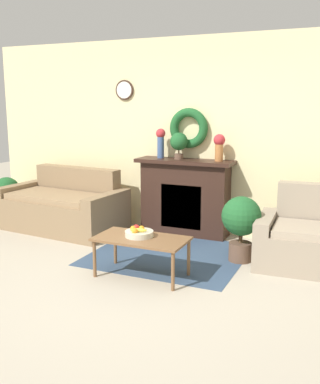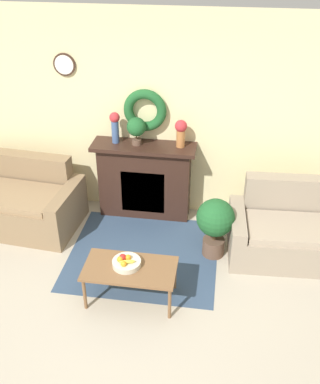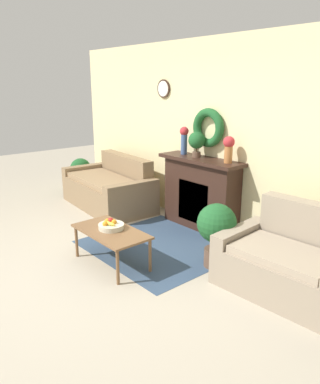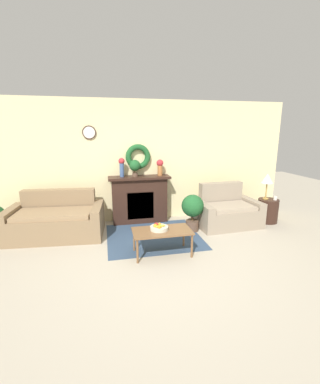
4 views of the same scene
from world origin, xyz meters
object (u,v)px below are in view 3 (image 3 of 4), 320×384
(fireplace, at_px, (201,193))
(couch_left, at_px, (110,189))
(potted_plant_floor_by_couch, at_px, (81,173))
(potted_plant_on_mantel, at_px, (197,141))
(potted_plant_floor_by_loveseat, at_px, (216,228))
(loveseat_right, at_px, (290,263))
(coffee_table, at_px, (111,234))
(fruit_bowl, at_px, (111,225))
(vase_on_mantel_left, at_px, (184,138))
(vase_on_mantel_right, at_px, (229,147))

(fireplace, bearing_deg, couch_left, -164.69)
(fireplace, xyz_separation_m, potted_plant_floor_by_couch, (-2.82, -0.41, -0.13))
(potted_plant_on_mantel, relative_size, potted_plant_floor_by_loveseat, 0.48)
(loveseat_right, bearing_deg, couch_left, 174.69)
(coffee_table, xyz_separation_m, potted_plant_floor_by_couch, (-2.97, 1.26, 0.02))
(potted_plant_floor_by_couch, height_order, potted_plant_floor_by_loveseat, potted_plant_floor_by_loveseat)
(potted_plant_floor_by_loveseat, bearing_deg, fruit_bowl, -136.08)
(fruit_bowl, bearing_deg, potted_plant_floor_by_couch, 157.23)
(loveseat_right, relative_size, coffee_table, 1.42)
(vase_on_mantel_left, relative_size, potted_plant_on_mantel, 1.12)
(vase_on_mantel_right, bearing_deg, coffee_table, -101.02)
(vase_on_mantel_right, xyz_separation_m, potted_plant_floor_by_couch, (-3.29, -0.42, -0.86))
(vase_on_mantel_right, bearing_deg, potted_plant_floor_by_loveseat, -56.67)
(couch_left, relative_size, vase_on_mantel_left, 4.50)
(loveseat_right, distance_m, potted_plant_on_mantel, 2.24)
(loveseat_right, height_order, potted_plant_on_mantel, potted_plant_on_mantel)
(loveseat_right, relative_size, vase_on_mantel_left, 3.37)
(vase_on_mantel_left, relative_size, potted_plant_floor_by_couch, 0.60)
(fireplace, bearing_deg, potted_plant_on_mantel, -171.07)
(coffee_table, height_order, vase_on_mantel_left, vase_on_mantel_left)
(potted_plant_on_mantel, height_order, potted_plant_floor_by_couch, potted_plant_on_mantel)
(potted_plant_on_mantel, bearing_deg, couch_left, -164.33)
(fireplace, distance_m, vase_on_mantel_right, 0.87)
(vase_on_mantel_left, height_order, potted_plant_floor_by_couch, vase_on_mantel_left)
(couch_left, xyz_separation_m, loveseat_right, (3.54, -0.14, -0.01))
(fruit_bowl, height_order, vase_on_mantel_left, vase_on_mantel_left)
(potted_plant_on_mantel, bearing_deg, vase_on_mantel_right, 2.03)
(couch_left, xyz_separation_m, potted_plant_floor_by_couch, (-1.11, 0.06, 0.08))
(potted_plant_on_mantel, xyz_separation_m, potted_plant_floor_by_loveseat, (1.08, -0.76, -0.81))
(potted_plant_on_mantel, bearing_deg, fruit_bowl, -83.35)
(loveseat_right, distance_m, vase_on_mantel_right, 1.77)
(fireplace, relative_size, loveseat_right, 0.98)
(vase_on_mantel_left, bearing_deg, coffee_table, -72.75)
(vase_on_mantel_right, relative_size, potted_plant_floor_by_couch, 0.53)
(vase_on_mantel_right, height_order, potted_plant_floor_by_loveseat, vase_on_mantel_right)
(couch_left, bearing_deg, vase_on_mantel_left, 24.37)
(fruit_bowl, bearing_deg, potted_plant_floor_by_loveseat, 43.92)
(potted_plant_on_mantel, bearing_deg, fireplace, 8.93)
(vase_on_mantel_left, height_order, vase_on_mantel_right, vase_on_mantel_left)
(fruit_bowl, xyz_separation_m, potted_plant_floor_by_loveseat, (0.89, 0.86, 0.01))
(potted_plant_on_mantel, xyz_separation_m, potted_plant_floor_by_couch, (-2.73, -0.40, -0.88))
(potted_plant_on_mantel, distance_m, potted_plant_floor_by_loveseat, 1.55)
(vase_on_mantel_left, bearing_deg, fireplace, -0.85)
(vase_on_mantel_right, xyz_separation_m, potted_plant_on_mantel, (-0.56, -0.02, 0.02))
(potted_plant_floor_by_couch, bearing_deg, vase_on_mantel_left, 9.64)
(fruit_bowl, distance_m, potted_plant_floor_by_loveseat, 1.24)
(potted_plant_floor_by_couch, bearing_deg, couch_left, -3.01)
(couch_left, height_order, coffee_table, couch_left)
(vase_on_mantel_right, bearing_deg, fireplace, -179.33)
(couch_left, xyz_separation_m, coffee_table, (1.86, -1.20, 0.07))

